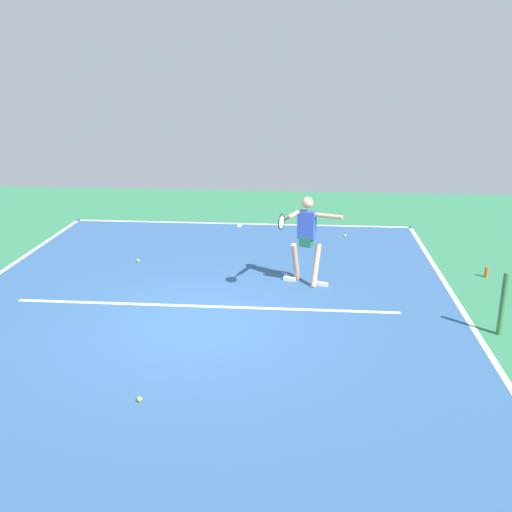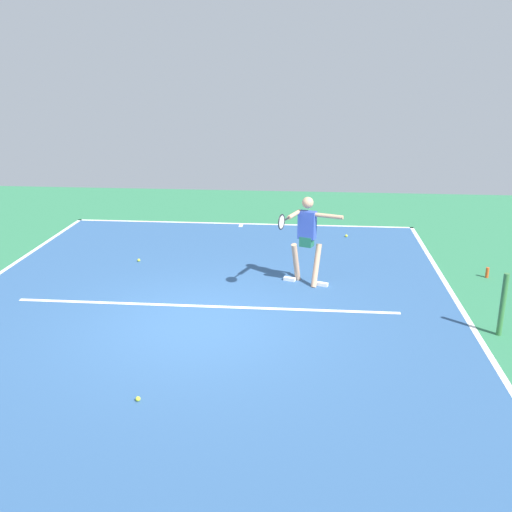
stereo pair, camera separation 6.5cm
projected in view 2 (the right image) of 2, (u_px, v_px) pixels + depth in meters
ground_plane at (197, 323)px, 10.15m from camera, size 22.65×22.65×0.00m
court_surface at (197, 323)px, 10.15m from camera, size 9.45×13.55×0.00m
court_line_baseline_near at (242, 224)px, 16.52m from camera, size 9.45×0.10×0.01m
court_line_sideline_left at (477, 334)px, 9.75m from camera, size 0.10×13.55×0.01m
court_line_service at (205, 306)px, 10.86m from camera, size 7.09×0.10×0.01m
court_line_centre_mark at (241, 225)px, 16.33m from camera, size 0.10×0.30×0.01m
net_post at (503, 305)px, 9.55m from camera, size 0.09×0.09×1.07m
tennis_player at (307, 235)px, 11.66m from camera, size 1.23×1.21×1.81m
tennis_ball_by_sideline at (139, 260)px, 13.33m from camera, size 0.07×0.07×0.07m
tennis_ball_far_corner at (346, 236)px, 15.24m from camera, size 0.07×0.07×0.07m
tennis_ball_by_baseline at (138, 399)px, 7.79m from camera, size 0.07×0.07×0.07m
water_bottle at (487, 273)px, 12.30m from camera, size 0.07×0.07×0.22m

